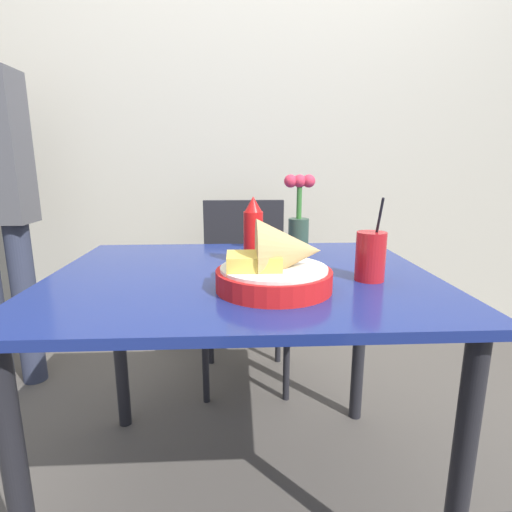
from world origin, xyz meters
The scene contains 8 objects.
ground_plane centered at (0.00, 0.00, 0.00)m, with size 12.00×12.00×0.00m, color #4C4742.
wall_window centered at (0.00, 1.16, 1.30)m, with size 7.00×0.06×2.60m.
dining_table centered at (0.00, 0.00, 0.64)m, with size 1.08×0.87×0.74m.
chair_far_window centered at (0.02, 0.79, 0.52)m, with size 0.40×0.40×0.87m.
food_basket centered at (0.09, -0.16, 0.80)m, with size 0.29×0.29×0.18m.
ketchup_bottle centered at (0.04, 0.10, 0.84)m, with size 0.06×0.06×0.21m.
drink_cup centered at (0.34, -0.09, 0.80)m, with size 0.08×0.08×0.22m.
flower_vase centered at (0.19, 0.21, 0.86)m, with size 0.10×0.07×0.27m.
Camera 1 is at (-0.01, -1.11, 1.04)m, focal length 28.00 mm.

